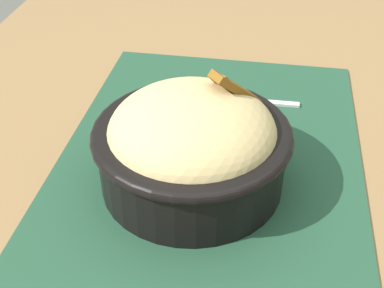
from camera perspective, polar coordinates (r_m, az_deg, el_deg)
table at (r=0.65m, az=2.01°, el=-6.62°), size 1.05×0.81×0.77m
placemat at (r=0.60m, az=2.22°, el=-0.82°), size 0.45×0.34×0.00m
bowl at (r=0.52m, az=0.00°, el=0.09°), size 0.20×0.20×0.12m
fork at (r=0.68m, az=6.06°, el=4.77°), size 0.02×0.12×0.00m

